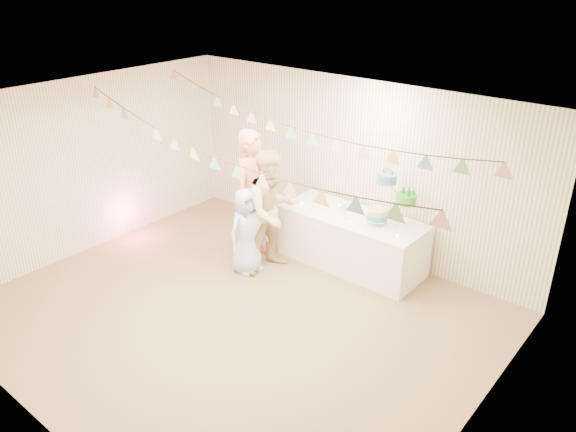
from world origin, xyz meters
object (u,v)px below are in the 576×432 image
Objects in this scene: table at (351,240)px; cake_stand at (390,202)px; person_adult_a at (255,196)px; person_adult_b at (272,211)px; person_child at (247,231)px.

cake_stand is at bearing 5.19° from table.
cake_stand reaches higher than table.
person_adult_a reaches higher than person_adult_b.
person_child reaches higher than table.
cake_stand is at bearing -64.66° from person_adult_a.
person_adult_b reaches higher than cake_stand.
cake_stand is (0.55, 0.05, 0.74)m from table.
person_child is (-1.04, -1.08, 0.24)m from table.
person_child is at bearing -133.87° from table.
person_adult_b is (0.41, -0.09, -0.09)m from person_adult_a.
table is at bearing -35.64° from person_child.
person_adult_b is at bearing -136.03° from table.
person_adult_a is at bearing -150.40° from table.
person_adult_a is (-1.23, -0.70, 0.59)m from table.
cake_stand reaches higher than person_child.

